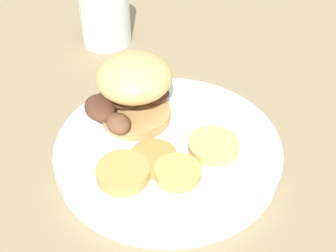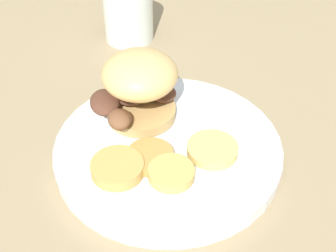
% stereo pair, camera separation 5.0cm
% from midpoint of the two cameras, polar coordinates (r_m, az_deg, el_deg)
% --- Properties ---
extents(ground_plane, '(4.00, 4.00, 0.00)m').
position_cam_midpoint_polar(ground_plane, '(0.53, -2.70, -3.69)').
color(ground_plane, '#937F5B').
extents(dinner_plate, '(0.25, 0.25, 0.02)m').
position_cam_midpoint_polar(dinner_plate, '(0.53, -2.74, -2.87)').
color(dinner_plate, white).
rests_on(dinner_plate, ground_plane).
extents(sandwich, '(0.11, 0.12, 0.08)m').
position_cam_midpoint_polar(sandwich, '(0.53, -7.12, 4.46)').
color(sandwich, tan).
rests_on(sandwich, dinner_plate).
extents(potato_round_0, '(0.05, 0.05, 0.01)m').
position_cam_midpoint_polar(potato_round_0, '(0.48, -1.79, -5.81)').
color(potato_round_0, tan).
rests_on(potato_round_0, dinner_plate).
extents(potato_round_1, '(0.06, 0.06, 0.01)m').
position_cam_midpoint_polar(potato_round_1, '(0.48, -8.49, -5.75)').
color(potato_round_1, tan).
rests_on(potato_round_1, dinner_plate).
extents(potato_round_2, '(0.05, 0.05, 0.01)m').
position_cam_midpoint_polar(potato_round_2, '(0.50, -4.67, -4.05)').
color(potato_round_2, '#BC8942').
rests_on(potato_round_2, dinner_plate).
extents(potato_round_3, '(0.06, 0.06, 0.01)m').
position_cam_midpoint_polar(potato_round_3, '(0.51, 2.77, -2.52)').
color(potato_round_3, '#DBB766').
rests_on(potato_round_3, dinner_plate).
extents(drinking_glass, '(0.07, 0.07, 0.10)m').
position_cam_midpoint_polar(drinking_glass, '(0.72, -9.79, 13.48)').
color(drinking_glass, silver).
rests_on(drinking_glass, ground_plane).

